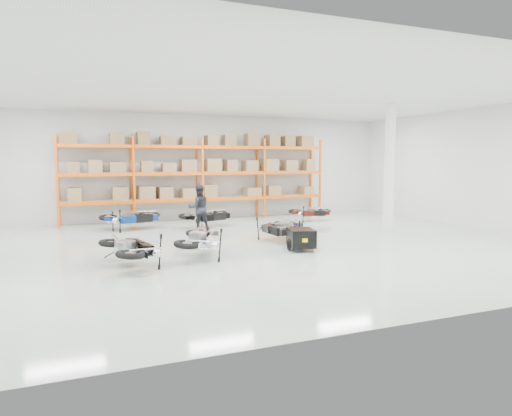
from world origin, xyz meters
name	(u,v)px	position (x,y,z in m)	size (l,w,h in m)	color
room	(256,171)	(0.00, 0.00, 2.25)	(18.00, 18.00, 18.00)	silver
pallet_rack	(200,167)	(0.00, 6.45, 2.26)	(11.28, 0.98, 3.62)	#F05C0C
structural_column	(389,169)	(5.20, 0.50, 2.25)	(0.25, 0.25, 4.50)	white
moto_blue_centre	(290,225)	(1.44, 0.65, 0.48)	(0.70, 1.58, 0.96)	#080852
moto_silver_left	(202,235)	(-1.94, -0.99, 0.60)	(0.88, 1.97, 1.20)	silver
moto_black_far_left	(131,243)	(-3.81, -1.50, 0.59)	(0.86, 1.94, 1.19)	black
moto_touring_right	(278,225)	(0.93, 0.46, 0.53)	(0.77, 1.73, 1.06)	black
trailer	(301,238)	(0.93, -1.14, 0.36)	(0.87, 1.51, 0.61)	black
moto_back_a	(132,214)	(-3.09, 4.59, 0.59)	(0.86, 1.93, 1.18)	navy
moto_back_b	(126,215)	(-3.25, 4.87, 0.51)	(0.74, 1.67, 1.02)	silver
moto_back_c	(207,213)	(-0.34, 4.19, 0.56)	(0.81, 1.82, 1.11)	black
moto_back_d	(311,210)	(4.22, 4.32, 0.48)	(0.70, 1.57, 0.96)	#440F0D
person_back	(199,208)	(-0.83, 3.52, 0.83)	(0.81, 0.63, 1.67)	#212229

